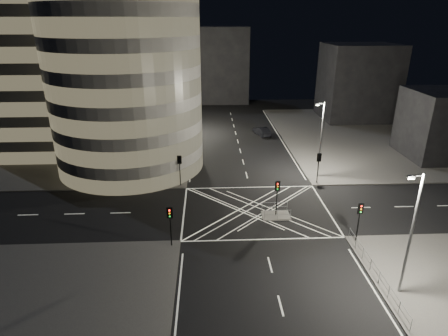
{
  "coord_description": "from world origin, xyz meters",
  "views": [
    {
      "loc": [
        -5.26,
        -36.86,
        20.04
      ],
      "look_at": [
        -3.31,
        5.29,
        3.0
      ],
      "focal_mm": 30.0,
      "sensor_mm": 36.0,
      "label": 1
    }
  ],
  "objects_px": {
    "central_island": "(276,216)",
    "traffic_signal_fr": "(319,163)",
    "traffic_signal_fl": "(180,165)",
    "traffic_signal_island": "(277,192)",
    "street_lamp_right_near": "(411,232)",
    "street_lamp_right_far": "(321,138)",
    "street_lamp_left_near": "(176,133)",
    "traffic_signal_nr": "(360,215)",
    "street_lamp_left_far": "(184,104)",
    "traffic_signal_nl": "(170,219)",
    "sedan": "(262,131)"
  },
  "relations": [
    {
      "from": "street_lamp_right_far",
      "to": "street_lamp_right_near",
      "type": "distance_m",
      "value": 23.0
    },
    {
      "from": "central_island",
      "to": "street_lamp_left_far",
      "type": "bearing_deg",
      "value": 109.95
    },
    {
      "from": "street_lamp_left_far",
      "to": "traffic_signal_nl",
      "type": "bearing_deg",
      "value": -89.01
    },
    {
      "from": "central_island",
      "to": "street_lamp_right_far",
      "type": "height_order",
      "value": "street_lamp_right_far"
    },
    {
      "from": "traffic_signal_fr",
      "to": "traffic_signal_nl",
      "type": "bearing_deg",
      "value": -142.31
    },
    {
      "from": "central_island",
      "to": "street_lamp_left_far",
      "type": "relative_size",
      "value": 0.3
    },
    {
      "from": "central_island",
      "to": "traffic_signal_fl",
      "type": "relative_size",
      "value": 0.75
    },
    {
      "from": "traffic_signal_island",
      "to": "street_lamp_left_near",
      "type": "height_order",
      "value": "street_lamp_left_near"
    },
    {
      "from": "traffic_signal_island",
      "to": "street_lamp_right_near",
      "type": "relative_size",
      "value": 0.4
    },
    {
      "from": "street_lamp_right_near",
      "to": "sedan",
      "type": "bearing_deg",
      "value": 96.42
    },
    {
      "from": "traffic_signal_nl",
      "to": "street_lamp_left_near",
      "type": "bearing_deg",
      "value": 91.94
    },
    {
      "from": "street_lamp_right_far",
      "to": "traffic_signal_island",
      "type": "bearing_deg",
      "value": -125.3
    },
    {
      "from": "traffic_signal_nr",
      "to": "street_lamp_left_near",
      "type": "bearing_deg",
      "value": 134.13
    },
    {
      "from": "traffic_signal_nl",
      "to": "traffic_signal_fr",
      "type": "distance_m",
      "value": 22.24
    },
    {
      "from": "street_lamp_right_near",
      "to": "sedan",
      "type": "xyz_separation_m",
      "value": [
        -4.77,
        42.42,
        -4.76
      ]
    },
    {
      "from": "traffic_signal_fr",
      "to": "street_lamp_right_far",
      "type": "relative_size",
      "value": 0.4
    },
    {
      "from": "traffic_signal_island",
      "to": "traffic_signal_fr",
      "type": "bearing_deg",
      "value": 50.67
    },
    {
      "from": "traffic_signal_fl",
      "to": "street_lamp_left_far",
      "type": "bearing_deg",
      "value": 91.57
    },
    {
      "from": "traffic_signal_fr",
      "to": "traffic_signal_nr",
      "type": "xyz_separation_m",
      "value": [
        0.0,
        -13.6,
        0.0
      ]
    },
    {
      "from": "traffic_signal_fl",
      "to": "traffic_signal_nr",
      "type": "relative_size",
      "value": 1.0
    },
    {
      "from": "traffic_signal_fr",
      "to": "central_island",
      "type": "bearing_deg",
      "value": -129.33
    },
    {
      "from": "street_lamp_right_near",
      "to": "traffic_signal_nr",
      "type": "bearing_deg",
      "value": 95.04
    },
    {
      "from": "central_island",
      "to": "traffic_signal_nl",
      "type": "xyz_separation_m",
      "value": [
        -10.8,
        -5.3,
        2.84
      ]
    },
    {
      "from": "street_lamp_right_far",
      "to": "street_lamp_right_near",
      "type": "relative_size",
      "value": 1.0
    },
    {
      "from": "central_island",
      "to": "street_lamp_right_near",
      "type": "bearing_deg",
      "value": -59.25
    },
    {
      "from": "traffic_signal_fl",
      "to": "street_lamp_left_near",
      "type": "distance_m",
      "value": 5.86
    },
    {
      "from": "central_island",
      "to": "traffic_signal_fl",
      "type": "height_order",
      "value": "traffic_signal_fl"
    },
    {
      "from": "traffic_signal_nr",
      "to": "street_lamp_right_near",
      "type": "xyz_separation_m",
      "value": [
        0.64,
        -7.2,
        2.63
      ]
    },
    {
      "from": "traffic_signal_fr",
      "to": "sedan",
      "type": "distance_m",
      "value": 22.12
    },
    {
      "from": "street_lamp_right_far",
      "to": "street_lamp_left_far",
      "type": "bearing_deg",
      "value": 131.94
    },
    {
      "from": "central_island",
      "to": "street_lamp_right_near",
      "type": "distance_m",
      "value": 15.54
    },
    {
      "from": "traffic_signal_fl",
      "to": "traffic_signal_nl",
      "type": "distance_m",
      "value": 13.6
    },
    {
      "from": "central_island",
      "to": "traffic_signal_island",
      "type": "xyz_separation_m",
      "value": [
        0.0,
        0.0,
        2.84
      ]
    },
    {
      "from": "central_island",
      "to": "street_lamp_right_near",
      "type": "relative_size",
      "value": 0.3
    },
    {
      "from": "central_island",
      "to": "traffic_signal_fr",
      "type": "bearing_deg",
      "value": 50.67
    },
    {
      "from": "traffic_signal_island",
      "to": "street_lamp_right_near",
      "type": "xyz_separation_m",
      "value": [
        7.44,
        -12.5,
        2.63
      ]
    },
    {
      "from": "traffic_signal_fr",
      "to": "street_lamp_left_near",
      "type": "relative_size",
      "value": 0.4
    },
    {
      "from": "traffic_signal_fl",
      "to": "sedan",
      "type": "distance_m",
      "value": 25.56
    },
    {
      "from": "traffic_signal_fl",
      "to": "street_lamp_right_far",
      "type": "height_order",
      "value": "street_lamp_right_far"
    },
    {
      "from": "street_lamp_left_far",
      "to": "central_island",
      "type": "bearing_deg",
      "value": -70.05
    },
    {
      "from": "traffic_signal_nl",
      "to": "street_lamp_right_near",
      "type": "distance_m",
      "value": 19.78
    },
    {
      "from": "traffic_signal_island",
      "to": "street_lamp_right_far",
      "type": "distance_m",
      "value": 13.13
    },
    {
      "from": "central_island",
      "to": "traffic_signal_island",
      "type": "distance_m",
      "value": 2.84
    },
    {
      "from": "sedan",
      "to": "traffic_signal_fl",
      "type": "bearing_deg",
      "value": 40.84
    },
    {
      "from": "central_island",
      "to": "street_lamp_right_near",
      "type": "xyz_separation_m",
      "value": [
        7.44,
        -12.5,
        5.47
      ]
    },
    {
      "from": "traffic_signal_nl",
      "to": "street_lamp_right_far",
      "type": "xyz_separation_m",
      "value": [
        18.24,
        15.8,
        2.63
      ]
    },
    {
      "from": "street_lamp_left_near",
      "to": "traffic_signal_island",
      "type": "bearing_deg",
      "value": -49.73
    },
    {
      "from": "street_lamp_right_near",
      "to": "central_island",
      "type": "bearing_deg",
      "value": 120.75
    },
    {
      "from": "central_island",
      "to": "traffic_signal_nr",
      "type": "height_order",
      "value": "traffic_signal_nr"
    },
    {
      "from": "traffic_signal_nl",
      "to": "traffic_signal_island",
      "type": "relative_size",
      "value": 1.0
    }
  ]
}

